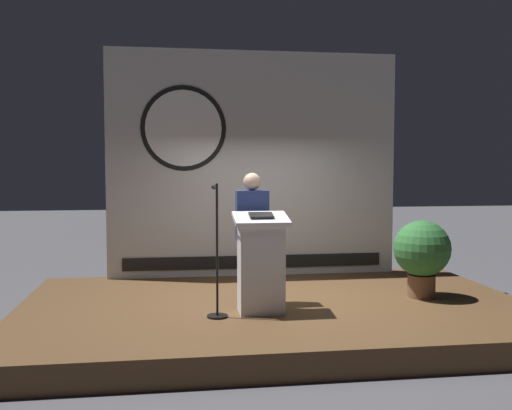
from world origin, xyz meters
TOP-DOWN VIEW (x-y plane):
  - ground_plane at (0.00, 0.00)m, footprint 40.00×40.00m
  - stage_platform at (0.00, 0.00)m, footprint 6.40×4.00m
  - banner_display at (-0.03, 1.85)m, footprint 4.56×0.12m
  - podium at (-0.25, -0.49)m, footprint 0.64×0.50m
  - speaker_person at (-0.29, -0.01)m, footprint 0.40×0.26m
  - microphone_stand at (-0.78, -0.58)m, footprint 0.24×0.57m
  - potted_plant at (1.97, -0.02)m, footprint 0.74×0.74m

SIDE VIEW (x-z plane):
  - ground_plane at x=0.00m, z-range 0.00..0.00m
  - stage_platform at x=0.00m, z-range 0.00..0.30m
  - microphone_stand at x=-0.78m, z-range 0.08..1.62m
  - podium at x=-0.25m, z-range 0.29..1.48m
  - potted_plant at x=1.97m, z-range 0.40..1.42m
  - speaker_person at x=-0.29m, z-range 0.32..1.97m
  - banner_display at x=-0.03m, z-range 0.30..3.82m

